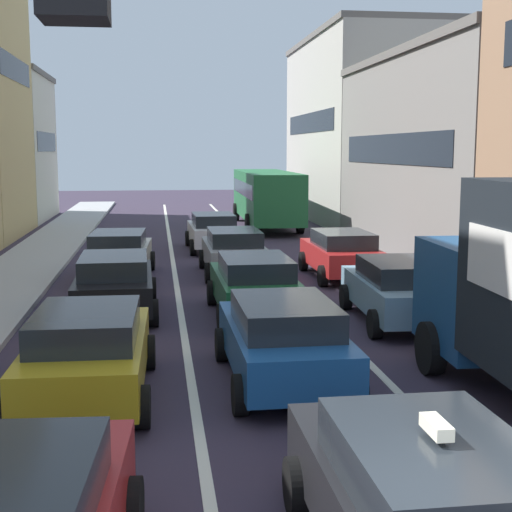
% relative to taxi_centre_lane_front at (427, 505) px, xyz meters
% --- Properties ---
extents(sidewalk_left, '(2.60, 64.00, 0.14)m').
position_rel_taxi_centre_lane_front_xyz_m(sidewalk_left, '(-6.87, 18.43, -0.73)').
color(sidewalk_left, '#A8A8A8').
rests_on(sidewalk_left, ground).
extents(lane_stripe_left, '(0.16, 60.00, 0.01)m').
position_rel_taxi_centre_lane_front_xyz_m(lane_stripe_left, '(-1.87, 18.43, -0.79)').
color(lane_stripe_left, silver).
rests_on(lane_stripe_left, ground).
extents(lane_stripe_right, '(0.16, 60.00, 0.01)m').
position_rel_taxi_centre_lane_front_xyz_m(lane_stripe_right, '(1.53, 18.43, -0.79)').
color(lane_stripe_right, silver).
rests_on(lane_stripe_right, ground).
extents(building_row_right, '(7.20, 43.90, 12.29)m').
position_rel_taxi_centre_lane_front_xyz_m(building_row_right, '(9.73, 19.49, 4.44)').
color(building_row_right, '#B2ADA3').
rests_on(building_row_right, ground).
extents(taxi_centre_lane_front, '(2.06, 4.30, 1.66)m').
position_rel_taxi_centre_lane_front_xyz_m(taxi_centre_lane_front, '(0.00, 0.00, 0.00)').
color(taxi_centre_lane_front, black).
rests_on(taxi_centre_lane_front, ground).
extents(sedan_centre_lane_second, '(2.09, 4.31, 1.49)m').
position_rel_taxi_centre_lane_front_xyz_m(sedan_centre_lane_second, '(-0.29, 6.03, -0.00)').
color(sedan_centre_lane_second, '#194C8C').
rests_on(sedan_centre_lane_second, ground).
extents(wagon_left_lane_second, '(2.14, 4.34, 1.49)m').
position_rel_taxi_centre_lane_front_xyz_m(wagon_left_lane_second, '(-3.55, 5.71, -0.00)').
color(wagon_left_lane_second, '#B29319').
rests_on(wagon_left_lane_second, ground).
extents(hatchback_centre_lane_third, '(2.08, 4.31, 1.49)m').
position_rel_taxi_centre_lane_front_xyz_m(hatchback_centre_lane_third, '(-0.10, 11.20, -0.00)').
color(hatchback_centre_lane_third, '#19592D').
rests_on(hatchback_centre_lane_third, ground).
extents(sedan_left_lane_third, '(2.13, 4.33, 1.49)m').
position_rel_taxi_centre_lane_front_xyz_m(sedan_left_lane_third, '(-3.47, 11.88, -0.00)').
color(sedan_left_lane_third, black).
rests_on(sedan_left_lane_third, ground).
extents(coupe_centre_lane_fourth, '(2.07, 4.31, 1.49)m').
position_rel_taxi_centre_lane_front_xyz_m(coupe_centre_lane_fourth, '(0.03, 17.21, -0.00)').
color(coupe_centre_lane_fourth, gray).
rests_on(coupe_centre_lane_fourth, ground).
extents(sedan_left_lane_fourth, '(2.24, 4.39, 1.49)m').
position_rel_taxi_centre_lane_front_xyz_m(sedan_left_lane_fourth, '(-3.62, 17.08, -0.00)').
color(sedan_left_lane_fourth, beige).
rests_on(sedan_left_lane_fourth, ground).
extents(sedan_centre_lane_fifth, '(2.13, 4.34, 1.49)m').
position_rel_taxi_centre_lane_front_xyz_m(sedan_centre_lane_fifth, '(-0.18, 23.19, -0.00)').
color(sedan_centre_lane_fifth, silver).
rests_on(sedan_centre_lane_fifth, ground).
extents(sedan_right_lane_behind_truck, '(2.21, 4.37, 1.49)m').
position_rel_taxi_centre_lane_front_xyz_m(sedan_right_lane_behind_truck, '(3.16, 10.14, -0.00)').
color(sedan_right_lane_behind_truck, '#759EB7').
rests_on(sedan_right_lane_behind_truck, ground).
extents(wagon_right_lane_far, '(2.06, 4.30, 1.49)m').
position_rel_taxi_centre_lane_front_xyz_m(wagon_right_lane_far, '(3.35, 16.24, -0.00)').
color(wagon_right_lane_far, '#A51E1E').
rests_on(wagon_right_lane_far, ground).
extents(bus_mid_queue_primary, '(2.96, 10.55, 2.90)m').
position_rel_taxi_centre_lane_front_xyz_m(bus_mid_queue_primary, '(3.26, 31.70, 0.96)').
color(bus_mid_queue_primary, '#1E6033').
rests_on(bus_mid_queue_primary, ground).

